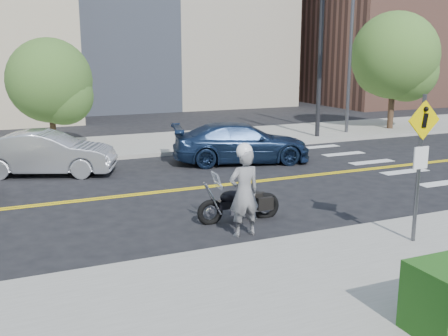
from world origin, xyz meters
TOP-DOWN VIEW (x-y plane):
  - ground_plane at (0.00, 0.00)m, footprint 120.00×120.00m
  - sidewalk_near at (0.00, -7.50)m, footprint 60.00×5.00m
  - sidewalk_far at (0.00, 7.50)m, footprint 60.00×5.00m
  - building_right at (26.00, 20.00)m, footprint 14.00×12.00m
  - lamp_post at (12.00, 6.50)m, footprint 0.16×0.16m
  - traffic_light at (10.00, 5.08)m, footprint 0.28×4.50m
  - pedestrian_sign at (4.20, -6.31)m, footprint 0.78×0.08m
  - motorcyclist at (1.32, -4.24)m, footprint 0.72×0.48m
  - motorcycle at (1.68, -3.26)m, footprint 2.04×0.70m
  - parked_car_silver at (-2.05, 3.57)m, footprint 4.61×2.99m
  - parked_car_blue at (4.62, 2.80)m, footprint 5.31×3.16m
  - tree_far_a at (-1.42, 7.55)m, footprint 3.29×3.29m
  - tree_far_b at (14.80, 6.67)m, footprint 4.26×4.26m

SIDE VIEW (x-z plane):
  - ground_plane at x=0.00m, z-range 0.00..0.00m
  - sidewalk_near at x=0.00m, z-range 0.00..0.15m
  - sidewalk_far at x=0.00m, z-range 0.00..0.15m
  - motorcycle at x=1.68m, z-range 0.00..1.23m
  - parked_car_silver at x=-2.05m, z-range 0.00..1.43m
  - parked_car_blue at x=4.62m, z-range 0.00..1.44m
  - motorcyclist at x=1.32m, z-range 0.00..2.06m
  - pedestrian_sign at x=4.20m, z-range 0.46..3.46m
  - tree_far_a at x=-1.42m, z-range 0.60..5.09m
  - tree_far_b at x=14.80m, z-range 0.81..6.70m
  - lamp_post at x=12.00m, z-range 0.15..8.15m
  - traffic_light at x=10.00m, z-range 1.17..8.17m
  - building_right at x=26.00m, z-range 0.00..12.00m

